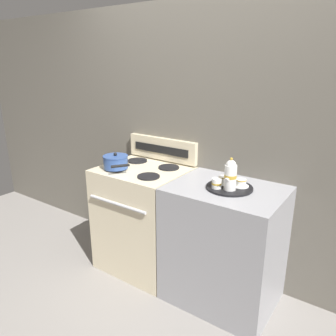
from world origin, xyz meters
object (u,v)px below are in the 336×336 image
at_px(teacup_left, 224,180).
at_px(creamer_jug, 217,183).
at_px(stove, 144,218).
at_px(teapot, 230,175).
at_px(serving_tray, 229,188).
at_px(teacup_right, 241,183).
at_px(saucepan, 116,162).

height_order(teacup_left, creamer_jug, creamer_jug).
relative_size(stove, teapot, 4.06).
xyz_separation_m(serving_tray, teapot, (0.02, -0.05, 0.11)).
xyz_separation_m(serving_tray, teacup_right, (0.06, 0.05, 0.03)).
bearing_deg(serving_tray, teapot, -64.80).
relative_size(stove, teacup_right, 8.26).
bearing_deg(creamer_jug, saucepan, -176.02).
height_order(stove, teapot, teapot).
height_order(serving_tray, teacup_left, teacup_left).
bearing_deg(teapot, serving_tray, 115.20).
xyz_separation_m(stove, creamer_jug, (0.71, -0.08, 0.50)).
height_order(stove, saucepan, saucepan).
distance_m(stove, teacup_right, 0.97).
bearing_deg(saucepan, teacup_left, 11.11).
relative_size(serving_tray, teapot, 1.43).
distance_m(teacup_left, teacup_right, 0.12).
bearing_deg(saucepan, teacup_right, 10.49).
bearing_deg(teapot, creamer_jug, -163.50).
bearing_deg(saucepan, teapot, 5.12).
bearing_deg(stove, saucepan, -140.51).
height_order(saucepan, creamer_jug, saucepan).
relative_size(serving_tray, creamer_jug, 4.66).
bearing_deg(creamer_jug, serving_tray, 51.02).
bearing_deg(teapot, stove, 176.36).
xyz_separation_m(stove, teacup_right, (0.84, 0.05, 0.49)).
bearing_deg(teacup_right, serving_tray, -142.14).
distance_m(serving_tray, teacup_right, 0.09).
bearing_deg(serving_tray, stove, 179.99).
xyz_separation_m(teacup_left, creamer_jug, (-0.00, -0.11, 0.01)).
xyz_separation_m(stove, serving_tray, (0.77, -0.00, 0.46)).
bearing_deg(stove, creamer_jug, -6.09).
bearing_deg(stove, serving_tray, -0.01).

